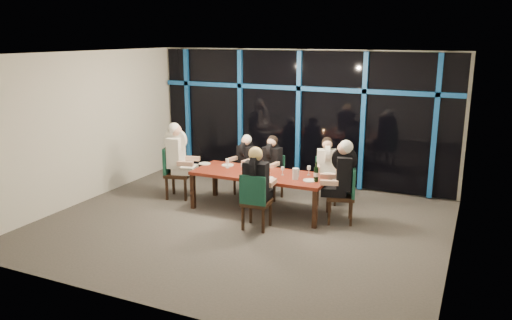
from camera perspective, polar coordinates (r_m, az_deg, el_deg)
The scene contains 29 objects.
room at distance 8.51m, azimuth -1.69°, elevation 5.48°, with size 7.04×7.00×3.02m.
window_wall at distance 11.25m, azimuth 5.02°, elevation 5.10°, with size 6.86×0.43×2.94m.
dining_table at distance 9.51m, azimuth 0.50°, elevation -1.89°, with size 2.60×1.00×0.75m.
chair_far_left at distance 10.58m, azimuth -0.96°, elevation -1.30°, with size 0.49×0.49×0.87m.
chair_far_mid at distance 10.33m, azimuth 1.96°, elevation -1.61°, with size 0.46×0.46×0.90m.
chair_far_right at distance 10.15m, azimuth 8.00°, elevation -1.98°, with size 0.55×0.55×0.92m.
chair_end_left at distance 10.44m, azimuth -9.32°, elevation -1.07°, with size 0.60×0.60×1.08m.
chair_end_right at distance 9.09m, azimuth 10.22°, elevation -3.56°, with size 0.60×0.60×1.03m.
chair_near_mid at distance 8.60m, azimuth -0.12°, elevation -4.48°, with size 0.50×0.50×1.00m.
diner_far_left at distance 10.44m, azimuth -1.22°, elevation 0.46°, with size 0.49×0.59×0.85m.
diner_far_mid at distance 10.18m, azimuth 1.77°, elevation 0.24°, with size 0.47×0.58×0.88m.
diner_far_right at distance 9.98m, azimuth 8.10°, elevation -0.09°, with size 0.56×0.63×0.89m.
diner_end_left at distance 10.31m, azimuth -8.94°, elevation 1.18°, with size 0.72×0.61×1.05m.
diner_end_right at distance 8.97m, azimuth 9.77°, elevation -1.06°, with size 0.70×0.61×1.01m.
diner_near_mid at distance 8.55m, azimuth 0.08°, elevation -1.79°, with size 0.52×0.64×0.98m.
plate_far_left at distance 10.04m, azimuth -3.25°, elevation -0.59°, with size 0.24×0.24×0.01m, color white.
plate_far_mid at distance 9.73m, azimuth 0.15°, elevation -1.05°, with size 0.24×0.24×0.01m, color white.
plate_far_right at distance 9.47m, azimuth 8.33°, elevation -1.63°, with size 0.24×0.24×0.01m, color white.
plate_end_left at distance 10.19m, azimuth -5.73°, elevation -0.42°, with size 0.24×0.24×0.01m, color white.
plate_end_right at distance 9.03m, azimuth 6.13°, elevation -2.34°, with size 0.24×0.24×0.01m, color white.
plate_near_mid at distance 9.12m, azimuth 1.33°, elevation -2.09°, with size 0.24×0.24×0.01m, color white.
wine_bottle at distance 8.96m, azimuth 6.88°, elevation -1.61°, with size 0.08×0.08×0.37m.
water_pitcher at distance 9.08m, azimuth 4.54°, elevation -1.58°, with size 0.13×0.11×0.21m.
tea_light at distance 9.37m, azimuth -0.57°, elevation -1.59°, with size 0.05×0.05×0.03m, color #F59A49.
wine_glass_a at distance 9.56m, azimuth -1.55°, elevation -0.66°, with size 0.06×0.06×0.16m.
wine_glass_b at distance 9.45m, azimuth 1.46°, elevation -0.74°, with size 0.07×0.07×0.18m.
wine_glass_c at distance 9.34m, azimuth 3.05°, elevation -1.04°, with size 0.06×0.06×0.16m.
wine_glass_d at distance 9.83m, azimuth -3.30°, elevation -0.14°, with size 0.07×0.07×0.19m.
wine_glass_e at distance 9.37m, azimuth 6.06°, elevation -0.96°, with size 0.07×0.07×0.18m.
Camera 1 is at (3.73, -7.54, 3.30)m, focal length 35.00 mm.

